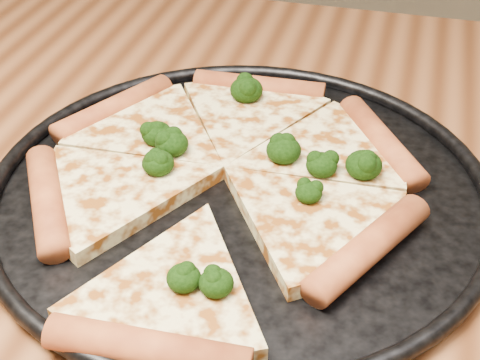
# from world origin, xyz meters

# --- Properties ---
(dining_table) EXTENTS (1.20, 0.90, 0.75)m
(dining_table) POSITION_xyz_m (0.00, 0.00, 0.66)
(dining_table) COLOR brown
(dining_table) RESTS_ON ground
(pizza_pan) EXTENTS (0.41, 0.41, 0.02)m
(pizza_pan) POSITION_xyz_m (0.08, 0.04, 0.76)
(pizza_pan) COLOR black
(pizza_pan) RESTS_ON dining_table
(pizza) EXTENTS (0.33, 0.36, 0.02)m
(pizza) POSITION_xyz_m (0.07, 0.05, 0.77)
(pizza) COLOR #F1DB93
(pizza) RESTS_ON pizza_pan
(broccoli_florets) EXTENTS (0.20, 0.28, 0.02)m
(broccoli_florets) POSITION_xyz_m (0.08, 0.06, 0.78)
(broccoli_florets) COLOR black
(broccoli_florets) RESTS_ON pizza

